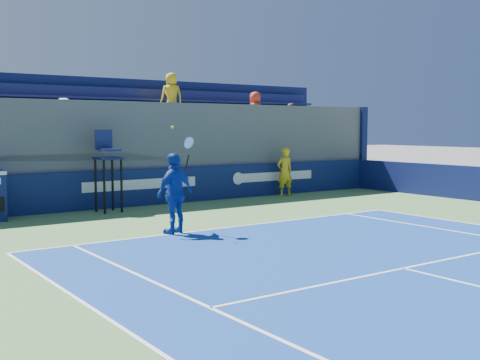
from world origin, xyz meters
TOP-DOWN VIEW (x-y plane):
  - ball_person at (5.59, 16.55)m, footprint 0.69×0.50m
  - back_hoarding at (0.00, 17.10)m, footprint 20.40×0.21m
  - umpire_chair at (-1.43, 16.33)m, footprint 0.75×0.75m
  - tennis_player at (-1.59, 11.92)m, footprint 1.22×0.79m
  - stadium_seating at (-0.00, 19.15)m, footprint 21.00×4.05m

SIDE VIEW (x-z plane):
  - back_hoarding at x=0.00m, z-range 0.00..1.20m
  - ball_person at x=5.59m, z-range 0.01..1.80m
  - tennis_player at x=-1.59m, z-range -0.30..2.27m
  - umpire_chair at x=-1.43m, z-range 0.29..2.77m
  - stadium_seating at x=0.00m, z-range -0.70..4.38m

